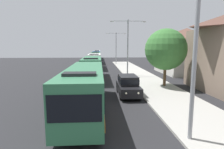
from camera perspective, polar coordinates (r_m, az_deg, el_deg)
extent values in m
cube|color=#33724C|center=(13.72, -8.18, -3.67)|extent=(2.50, 11.54, 2.70)
cube|color=black|center=(13.62, -2.87, -2.19)|extent=(0.04, 10.62, 1.00)
cube|color=black|center=(13.81, -13.47, -2.26)|extent=(0.04, 10.62, 1.00)
cube|color=black|center=(8.08, -11.36, -10.19)|extent=(2.30, 0.04, 1.20)
cube|color=orange|center=(13.87, -2.79, -6.87)|extent=(0.03, 10.96, 0.36)
cube|color=black|center=(10.08, -9.83, 0.16)|extent=(1.75, 0.90, 0.16)
cylinder|color=black|center=(10.61, -3.42, -14.07)|extent=(0.28, 1.00, 1.00)
cylinder|color=black|center=(10.83, -15.50, -13.89)|extent=(0.28, 1.00, 1.00)
cylinder|color=black|center=(17.04, -3.58, -5.36)|extent=(0.28, 1.00, 1.00)
cylinder|color=black|center=(17.18, -10.97, -5.39)|extent=(0.28, 1.00, 1.00)
cube|color=#33724C|center=(26.59, -6.07, 2.22)|extent=(2.50, 10.81, 2.70)
cube|color=black|center=(26.54, -3.34, 3.00)|extent=(0.04, 9.95, 1.00)
cube|color=black|center=(26.64, -8.81, 2.93)|extent=(0.04, 9.95, 1.00)
cube|color=black|center=(21.17, -6.65, 1.44)|extent=(2.30, 0.04, 1.20)
cube|color=orange|center=(26.67, -3.29, 0.54)|extent=(0.03, 10.27, 0.36)
cube|color=black|center=(23.24, -6.43, 4.86)|extent=(1.75, 0.90, 0.16)
cylinder|color=black|center=(23.42, -3.65, -1.56)|extent=(0.28, 1.00, 1.00)
cylinder|color=black|center=(23.52, -9.02, -1.61)|extent=(0.28, 1.00, 1.00)
cylinder|color=black|center=(29.67, -3.69, 0.56)|extent=(0.28, 1.00, 1.00)
cylinder|color=black|center=(29.75, -7.93, 0.51)|extent=(0.28, 1.00, 1.00)
cube|color=silver|center=(39.78, -5.33, 4.28)|extent=(2.50, 10.51, 2.70)
cube|color=black|center=(39.74, -3.50, 4.80)|extent=(0.04, 9.67, 1.00)
cube|color=black|center=(39.81, -7.17, 4.76)|extent=(0.04, 9.67, 1.00)
cube|color=black|center=(34.49, -5.56, 4.14)|extent=(2.30, 0.04, 1.20)
cube|color=gold|center=(39.83, -3.47, 3.15)|extent=(0.03, 9.98, 0.36)
cube|color=black|center=(36.55, -5.49, 6.16)|extent=(1.75, 0.90, 0.16)
cylinder|color=black|center=(36.63, -3.71, 2.06)|extent=(0.28, 1.00, 1.00)
cylinder|color=black|center=(36.69, -7.15, 2.02)|extent=(0.28, 1.00, 1.00)
cylinder|color=black|center=(42.74, -3.73, 2.97)|extent=(0.28, 1.00, 1.00)
cylinder|color=black|center=(42.80, -6.68, 2.94)|extent=(0.28, 1.00, 1.00)
cube|color=#33724C|center=(52.17, -4.97, 5.26)|extent=(2.50, 11.16, 2.70)
cube|color=black|center=(52.14, -3.58, 5.66)|extent=(0.04, 10.26, 1.00)
cube|color=black|center=(52.19, -6.38, 5.63)|extent=(0.04, 10.26, 1.00)
cube|color=black|center=(46.56, -5.11, 5.25)|extent=(2.30, 0.04, 1.20)
cube|color=orange|center=(52.20, -3.55, 4.40)|extent=(0.03, 10.60, 0.36)
cube|color=black|center=(48.76, -5.07, 6.72)|extent=(1.75, 0.90, 0.16)
cylinder|color=black|center=(48.79, -3.74, 3.65)|extent=(0.28, 1.00, 1.00)
cylinder|color=black|center=(48.83, -6.33, 3.62)|extent=(0.28, 1.00, 1.00)
cylinder|color=black|center=(55.29, -3.75, 4.21)|extent=(0.28, 1.00, 1.00)
cylinder|color=black|center=(55.34, -6.04, 4.18)|extent=(0.28, 1.00, 1.00)
cube|color=#284C8C|center=(65.01, -4.75, 5.89)|extent=(2.50, 11.72, 2.70)
cube|color=black|center=(64.99, -3.62, 6.21)|extent=(0.04, 10.78, 1.00)
cube|color=black|center=(65.03, -5.88, 6.18)|extent=(0.04, 10.78, 1.00)
cube|color=black|center=(59.12, -4.84, 5.93)|extent=(2.30, 0.04, 1.20)
cube|color=gold|center=(65.04, -3.61, 5.19)|extent=(0.03, 11.13, 0.36)
cube|color=black|center=(61.45, -4.82, 7.07)|extent=(1.75, 0.90, 0.16)
cylinder|color=black|center=(61.44, -3.76, 4.63)|extent=(0.28, 1.00, 1.00)
cylinder|color=black|center=(61.48, -5.82, 4.61)|extent=(0.28, 1.00, 1.00)
cylinder|color=black|center=(68.28, -3.77, 5.01)|extent=(0.28, 1.00, 1.00)
cylinder|color=black|center=(68.32, -5.62, 4.99)|extent=(0.28, 1.00, 1.00)
cube|color=silver|center=(78.05, -4.59, 6.31)|extent=(2.50, 11.97, 2.70)
cube|color=black|center=(78.03, -3.66, 6.58)|extent=(0.04, 11.01, 1.00)
cube|color=black|center=(78.07, -5.53, 6.56)|extent=(0.04, 11.01, 1.00)
cube|color=black|center=(72.04, -4.66, 6.37)|extent=(2.30, 0.04, 1.20)
cube|color=gold|center=(78.08, -3.64, 5.73)|extent=(0.03, 11.37, 0.36)
cube|color=black|center=(74.42, -4.64, 7.31)|extent=(1.75, 0.90, 0.16)
cylinder|color=black|center=(74.39, -3.77, 5.29)|extent=(0.28, 1.00, 1.00)
cylinder|color=black|center=(74.42, -5.47, 5.27)|extent=(0.28, 1.00, 1.00)
cylinder|color=black|center=(81.38, -3.77, 5.56)|extent=(0.28, 1.00, 1.00)
cylinder|color=black|center=(81.41, -5.33, 5.54)|extent=(0.28, 1.00, 1.00)
cube|color=black|center=(17.68, 4.88, -4.20)|extent=(1.84, 4.64, 0.80)
cube|color=black|center=(17.67, 4.84, -1.56)|extent=(1.62, 2.69, 0.80)
cube|color=black|center=(17.67, 4.84, -1.56)|extent=(1.66, 2.78, 0.44)
sphere|color=#F9EFCC|center=(15.34, 4.32, -5.77)|extent=(0.18, 0.18, 0.18)
sphere|color=#F9EFCC|center=(15.51, 8.04, -5.67)|extent=(0.18, 0.18, 0.18)
cylinder|color=black|center=(16.28, 2.76, -6.56)|extent=(0.22, 0.70, 0.70)
cylinder|color=black|center=(16.54, 8.44, -6.40)|extent=(0.22, 0.70, 0.70)
cylinder|color=black|center=(19.05, 1.77, -4.33)|extent=(0.22, 0.70, 0.70)
cylinder|color=black|center=(19.28, 6.64, -4.23)|extent=(0.22, 0.70, 0.70)
cylinder|color=gray|center=(9.37, 23.83, 3.97)|extent=(0.20, 0.20, 7.59)
cylinder|color=gray|center=(29.16, 4.81, 8.06)|extent=(0.20, 0.20, 8.46)
cylinder|color=gray|center=(29.26, 2.42, 16.00)|extent=(2.46, 0.10, 0.10)
cube|color=silver|center=(29.15, -0.08, 15.88)|extent=(0.56, 0.28, 0.16)
cylinder|color=gray|center=(29.62, 7.36, 15.85)|extent=(2.46, 0.10, 0.10)
cube|color=silver|center=(29.87, 9.76, 15.58)|extent=(0.56, 0.28, 0.16)
cylinder|color=gray|center=(49.59, 1.24, 8.02)|extent=(0.20, 0.20, 8.10)
cylinder|color=gray|center=(49.62, -0.10, 12.48)|extent=(2.30, 0.10, 0.10)
cube|color=silver|center=(49.55, -1.46, 12.39)|extent=(0.56, 0.28, 0.16)
cylinder|color=gray|center=(49.82, 2.60, 12.45)|extent=(2.30, 0.10, 0.10)
cube|color=silver|center=(49.95, 3.94, 12.34)|extent=(0.56, 0.28, 0.16)
cylinder|color=#4C3823|center=(22.17, 15.72, -0.39)|extent=(0.32, 0.32, 2.26)
sphere|color=#387033|center=(21.92, 16.03, 7.33)|extent=(4.62, 4.62, 4.62)
cube|color=beige|center=(34.81, 21.44, 5.00)|extent=(7.88, 9.78, 5.65)
pyramid|color=brown|center=(34.83, 21.78, 11.33)|extent=(8.28, 10.27, 2.05)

